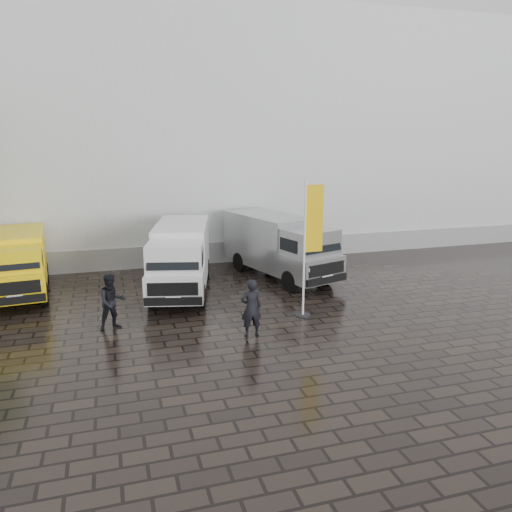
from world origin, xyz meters
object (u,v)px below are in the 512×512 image
Objects in this scene: van_white at (181,260)px; wheelie_bin at (327,246)px; van_silver at (280,247)px; flagpole at (310,242)px; person_tent at (112,302)px; person_front at (251,308)px; van_yellow at (18,265)px.

wheelie_bin is at bearing 38.10° from van_white.
van_silver is 1.31× the size of flagpole.
van_white is 3.33× the size of person_tent.
wheelie_bin is 10.81m from person_front.
person_front is at bearing -46.43° from van_yellow.
van_silver is 8.12m from person_tent.
van_white is 3.30× the size of person_front.
van_yellow is 6.11m from van_white.
van_silver is at bearing 82.25° from flagpole.
flagpole is at bearing -33.59° from van_yellow.
person_tent is at bearing -24.79° from person_front.
van_yellow reaches higher than person_tent.
van_yellow is 11.06m from flagpole.
van_silver is at bearing 24.72° from van_white.
van_white is 4.22m from person_tent.
person_front is at bearing -153.00° from flagpole.
van_white is at bearing 133.50° from flagpole.
van_yellow is 4.50× the size of wheelie_bin.
van_silver reaches higher than van_white.
van_silver reaches higher than person_front.
wheelie_bin is at bearing 17.80° from person_tent.
van_silver is (10.32, -0.44, 0.13)m from van_yellow.
flagpole reaches higher than wheelie_bin.
flagpole reaches higher than van_silver.
person_tent is at bearing -166.22° from van_silver.
van_white is 1.29× the size of flagpole.
person_tent is at bearing -166.30° from wheelie_bin.
person_front is (7.33, -6.40, -0.28)m from van_yellow.
flagpole is at bearing -114.60° from van_silver.
van_silver is 3.39× the size of person_tent.
van_silver is at bearing 15.17° from person_tent.
wheelie_bin is (7.81, 3.57, -0.71)m from van_white.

